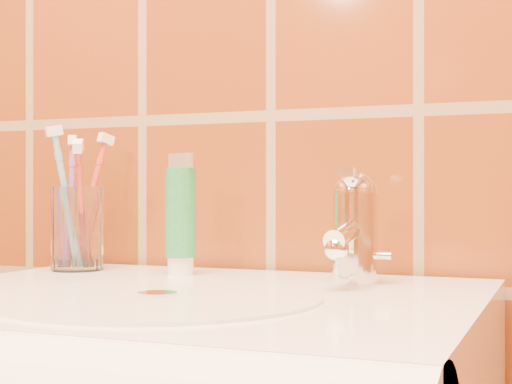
% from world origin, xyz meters
% --- Properties ---
extents(glass_tumbler, '(0.07, 0.07, 0.10)m').
position_xyz_m(glass_tumbler, '(-0.22, 1.10, 0.90)').
color(glass_tumbler, white).
rests_on(glass_tumbler, pedestal_sink).
extents(toothpaste_tube, '(0.04, 0.04, 0.14)m').
position_xyz_m(toothpaste_tube, '(-0.07, 1.10, 0.92)').
color(toothpaste_tube, white).
rests_on(toothpaste_tube, pedestal_sink).
extents(faucet, '(0.05, 0.11, 0.12)m').
position_xyz_m(faucet, '(0.14, 1.09, 0.91)').
color(faucet, white).
rests_on(faucet, pedestal_sink).
extents(toothbrush_0, '(0.10, 0.14, 0.18)m').
position_xyz_m(toothbrush_0, '(-0.20, 1.08, 0.93)').
color(toothbrush_0, '#A52A23').
rests_on(toothbrush_0, glass_tumbler).
extents(toothbrush_1, '(0.09, 0.09, 0.19)m').
position_xyz_m(toothbrush_1, '(-0.22, 1.08, 0.94)').
color(toothbrush_1, '#78ADD6').
rests_on(toothbrush_1, glass_tumbler).
extents(toothbrush_2, '(0.08, 0.10, 0.18)m').
position_xyz_m(toothbrush_2, '(-0.23, 1.11, 0.93)').
color(toothbrush_2, '#80428E').
rests_on(toothbrush_2, glass_tumbler).
extents(toothbrush_3, '(0.08, 0.13, 0.19)m').
position_xyz_m(toothbrush_3, '(-0.22, 1.13, 0.94)').
color(toothbrush_3, '#BD3428').
rests_on(toothbrush_3, glass_tumbler).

